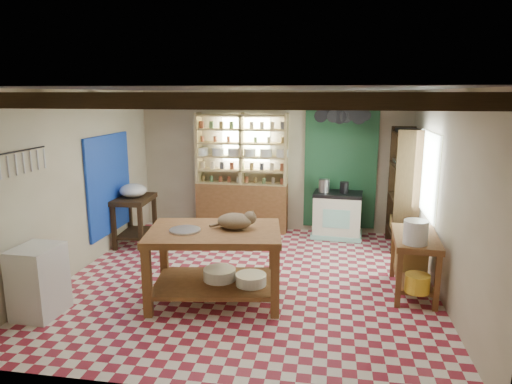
% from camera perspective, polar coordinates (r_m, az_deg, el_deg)
% --- Properties ---
extents(floor, '(5.00, 5.00, 0.02)m').
position_cam_1_polar(floor, '(6.50, -0.91, -10.91)').
color(floor, maroon).
rests_on(floor, ground).
extents(ceiling, '(5.00, 5.00, 0.02)m').
position_cam_1_polar(ceiling, '(5.98, -0.99, 12.76)').
color(ceiling, '#49494E').
rests_on(ceiling, wall_back).
extents(wall_back, '(5.00, 0.04, 2.60)m').
position_cam_1_polar(wall_back, '(8.54, 2.09, 3.84)').
color(wall_back, '#BCB397').
rests_on(wall_back, floor).
extents(wall_front, '(5.00, 0.04, 2.60)m').
position_cam_1_polar(wall_front, '(3.76, -7.89, -7.21)').
color(wall_front, '#BCB397').
rests_on(wall_front, floor).
extents(wall_left, '(0.04, 5.00, 2.60)m').
position_cam_1_polar(wall_left, '(7.00, -21.52, 1.12)').
color(wall_left, '#BCB397').
rests_on(wall_left, floor).
extents(wall_right, '(0.04, 5.00, 2.60)m').
position_cam_1_polar(wall_right, '(6.17, 22.52, -0.35)').
color(wall_right, '#BCB397').
rests_on(wall_right, floor).
extents(ceiling_beams, '(5.00, 3.80, 0.15)m').
position_cam_1_polar(ceiling_beams, '(5.98, -0.99, 11.61)').
color(ceiling_beams, '#302011').
rests_on(ceiling_beams, ceiling).
extents(blue_wall_patch, '(0.04, 1.40, 1.60)m').
position_cam_1_polar(blue_wall_patch, '(7.79, -17.86, 0.94)').
color(blue_wall_patch, '#183EB4').
rests_on(blue_wall_patch, wall_left).
extents(green_wall_patch, '(1.30, 0.04, 2.30)m').
position_cam_1_polar(green_wall_patch, '(8.45, 10.51, 3.21)').
color(green_wall_patch, '#1E4D2E').
rests_on(green_wall_patch, wall_back).
extents(window_back, '(0.90, 0.02, 0.80)m').
position_cam_1_polar(window_back, '(8.55, -1.25, 6.55)').
color(window_back, beige).
rests_on(window_back, wall_back).
extents(window_right, '(0.02, 1.30, 1.20)m').
position_cam_1_polar(window_right, '(7.11, 20.68, 2.17)').
color(window_right, beige).
rests_on(window_right, wall_right).
extents(utensil_rail, '(0.06, 0.90, 0.28)m').
position_cam_1_polar(utensil_rail, '(5.91, -27.31, 3.43)').
color(utensil_rail, black).
rests_on(utensil_rail, wall_left).
extents(pot_rack, '(0.86, 0.12, 0.36)m').
position_cam_1_polar(pot_rack, '(7.94, 10.81, 9.38)').
color(pot_rack, black).
rests_on(pot_rack, ceiling).
extents(shelving_unit, '(1.70, 0.34, 2.20)m').
position_cam_1_polar(shelving_unit, '(8.48, -1.78, 2.40)').
color(shelving_unit, tan).
rests_on(shelving_unit, floor).
extents(tall_rack, '(0.40, 0.86, 2.00)m').
position_cam_1_polar(tall_rack, '(7.92, 17.97, 0.38)').
color(tall_rack, '#302011').
rests_on(tall_rack, floor).
extents(work_table, '(1.75, 1.31, 0.91)m').
position_cam_1_polar(work_table, '(5.76, -5.15, -9.07)').
color(work_table, brown).
rests_on(work_table, floor).
extents(stove, '(0.89, 0.63, 0.83)m').
position_cam_1_polar(stove, '(8.31, 10.13, -2.84)').
color(stove, silver).
rests_on(stove, floor).
extents(prep_table, '(0.61, 0.85, 0.83)m').
position_cam_1_polar(prep_table, '(8.08, -14.90, -3.47)').
color(prep_table, '#302011').
rests_on(prep_table, floor).
extents(white_cabinet, '(0.49, 0.57, 0.83)m').
position_cam_1_polar(white_cabinet, '(5.95, -25.54, -10.02)').
color(white_cabinet, silver).
rests_on(white_cabinet, floor).
extents(right_counter, '(0.60, 1.11, 0.77)m').
position_cam_1_polar(right_counter, '(6.30, 19.10, -8.50)').
color(right_counter, brown).
rests_on(right_counter, floor).
extents(cat, '(0.51, 0.45, 0.20)m').
position_cam_1_polar(cat, '(5.62, -2.67, -3.65)').
color(cat, '#7F674A').
rests_on(cat, work_table).
extents(steel_tray, '(0.43, 0.43, 0.02)m').
position_cam_1_polar(steel_tray, '(5.61, -8.86, -4.72)').
color(steel_tray, '#AAA9B1').
rests_on(steel_tray, work_table).
extents(basin_large, '(0.47, 0.47, 0.14)m').
position_cam_1_polar(basin_large, '(5.86, -4.58, -10.20)').
color(basin_large, silver).
rests_on(basin_large, work_table).
extents(basin_small, '(0.43, 0.43, 0.13)m').
position_cam_1_polar(basin_small, '(5.70, -0.64, -10.87)').
color(basin_small, silver).
rests_on(basin_small, work_table).
extents(kettle_left, '(0.21, 0.21, 0.22)m').
position_cam_1_polar(kettle_left, '(8.21, 8.52, 0.79)').
color(kettle_left, '#AAA9B1').
rests_on(kettle_left, stove).
extents(kettle_right, '(0.17, 0.17, 0.20)m').
position_cam_1_polar(kettle_right, '(8.19, 10.96, 0.58)').
color(kettle_right, black).
rests_on(kettle_right, stove).
extents(enamel_bowl, '(0.48, 0.48, 0.23)m').
position_cam_1_polar(enamel_bowl, '(7.96, -15.10, 0.19)').
color(enamel_bowl, silver).
rests_on(enamel_bowl, prep_table).
extents(white_bucket, '(0.31, 0.31, 0.29)m').
position_cam_1_polar(white_bucket, '(5.80, 19.33, -4.76)').
color(white_bucket, silver).
rests_on(white_bucket, right_counter).
extents(wicker_basket, '(0.42, 0.35, 0.28)m').
position_cam_1_polar(wicker_basket, '(6.59, 18.81, -7.93)').
color(wicker_basket, olive).
rests_on(wicker_basket, right_counter).
extents(yellow_tub, '(0.31, 0.31, 0.22)m').
position_cam_1_polar(yellow_tub, '(5.91, 19.50, -10.70)').
color(yellow_tub, gold).
rests_on(yellow_tub, right_counter).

